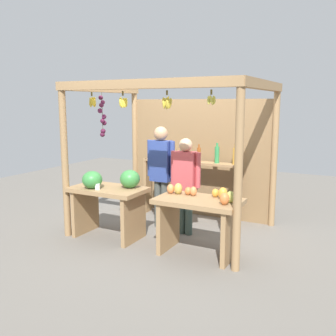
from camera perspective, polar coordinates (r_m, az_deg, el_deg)
ground_plane at (r=6.01m, az=0.85°, el=-9.35°), size 12.00×12.00×0.00m
market_stall at (r=6.08m, az=2.53°, el=3.84°), size 2.73×2.01×2.27m
fruit_counter_left at (r=5.60m, az=-8.85°, el=-4.08°), size 1.10×0.67×1.02m
fruit_counter_right at (r=4.95m, az=4.71°, el=-6.84°), size 1.10×0.64×0.91m
bottle_shelf_unit at (r=6.45m, az=3.47°, el=-0.85°), size 1.75×0.22×1.33m
vendor_man at (r=5.94m, az=-1.07°, el=0.06°), size 0.48×0.22×1.61m
vendor_woman at (r=5.63m, az=2.65°, el=-1.56°), size 0.48×0.20×1.46m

